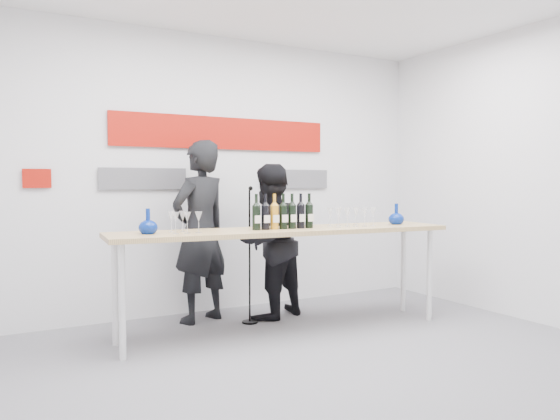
{
  "coord_description": "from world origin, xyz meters",
  "views": [
    {
      "loc": [
        -2.4,
        -3.58,
        1.42
      ],
      "look_at": [
        0.13,
        0.95,
        1.15
      ],
      "focal_mm": 35.0,
      "sensor_mm": 36.0,
      "label": 1
    }
  ],
  "objects": [
    {
      "name": "wine_bottles",
      "position": [
        0.09,
        0.82,
        1.14
      ],
      "size": [
        0.62,
        0.13,
        0.33
      ],
      "rotation": [
        0.0,
        0.0,
        -0.09
      ],
      "color": "black",
      "rests_on": "tasting_table"
    },
    {
      "name": "glasses_right",
      "position": [
        0.83,
        0.78,
        1.07
      ],
      "size": [
        0.46,
        0.26,
        0.18
      ],
      "color": "silver",
      "rests_on": "tasting_table"
    },
    {
      "name": "tasting_table",
      "position": [
        0.13,
        0.85,
        0.91
      ],
      "size": [
        3.31,
        0.93,
        0.98
      ],
      "rotation": [
        0.0,
        0.0,
        -0.09
      ],
      "color": "tan",
      "rests_on": "ground"
    },
    {
      "name": "presenter_left",
      "position": [
        -0.43,
        1.6,
        0.92
      ],
      "size": [
        0.78,
        0.65,
        1.83
      ],
      "primitive_type": "imported",
      "rotation": [
        0.0,
        0.0,
        3.51
      ],
      "color": "black",
      "rests_on": "ground"
    },
    {
      "name": "signage",
      "position": [
        -0.06,
        1.97,
        1.81
      ],
      "size": [
        3.38,
        0.02,
        0.79
      ],
      "color": "#A31007",
      "rests_on": "back_wall"
    },
    {
      "name": "mic_stand",
      "position": [
        -0.03,
        1.3,
        0.42
      ],
      "size": [
        0.16,
        0.16,
        1.38
      ],
      "rotation": [
        0.0,
        0.0,
        0.39
      ],
      "color": "black",
      "rests_on": "ground"
    },
    {
      "name": "ground",
      "position": [
        0.0,
        0.0,
        0.0
      ],
      "size": [
        5.0,
        5.0,
        0.0
      ],
      "primitive_type": "plane",
      "color": "slate",
      "rests_on": "ground"
    },
    {
      "name": "glasses_left",
      "position": [
        -0.85,
        0.92,
        1.07
      ],
      "size": [
        0.26,
        0.24,
        0.18
      ],
      "color": "silver",
      "rests_on": "tasting_table"
    },
    {
      "name": "decanter_right",
      "position": [
        1.39,
        0.75,
        1.09
      ],
      "size": [
        0.16,
        0.16,
        0.21
      ],
      "primitive_type": null,
      "color": "navy",
      "rests_on": "tasting_table"
    },
    {
      "name": "presenter_right",
      "position": [
        0.25,
        1.4,
        0.8
      ],
      "size": [
        0.94,
        0.84,
        1.6
      ],
      "primitive_type": "imported",
      "rotation": [
        0.0,
        0.0,
        3.49
      ],
      "color": "black",
      "rests_on": "ground"
    },
    {
      "name": "back_wall",
      "position": [
        0.0,
        2.0,
        1.5
      ],
      "size": [
        5.0,
        0.04,
        3.0
      ],
      "primitive_type": "cube",
      "color": "silver",
      "rests_on": "ground"
    },
    {
      "name": "decanter_left",
      "position": [
        -1.14,
        0.97,
        1.09
      ],
      "size": [
        0.16,
        0.16,
        0.21
      ],
      "primitive_type": null,
      "color": "navy",
      "rests_on": "tasting_table"
    }
  ]
}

